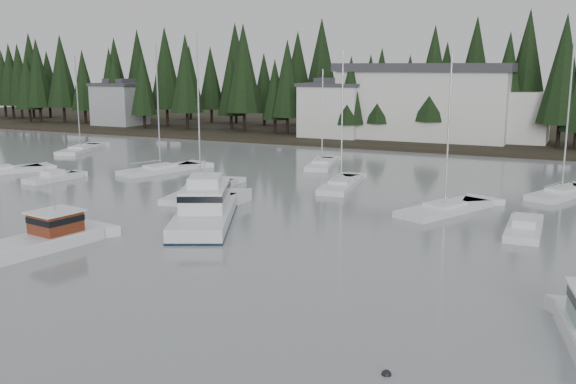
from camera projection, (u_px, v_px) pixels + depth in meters
name	position (u px, v px, depth m)	size (l,w,h in m)	color
far_shore_land	(474.00, 134.00, 105.81)	(240.00, 54.00, 1.00)	black
conifer_treeline	(462.00, 141.00, 96.03)	(200.00, 22.00, 20.00)	black
house_west	(333.00, 109.00, 96.38)	(9.54, 7.42, 8.75)	silver
house_far_west	(120.00, 103.00, 115.64)	(8.48, 7.42, 8.25)	#999EA0
harbor_inn	(439.00, 103.00, 92.88)	(29.50, 11.50, 10.90)	silver
lobster_boat_brown	(38.00, 242.00, 39.27)	(5.25, 8.88, 4.22)	white
cabin_cruiser_center	(205.00, 212.00, 45.94)	(8.44, 12.40, 5.14)	white
sailboat_1	(322.00, 166.00, 71.60)	(4.45, 8.82, 11.26)	white
sailboat_3	(561.00, 195.00, 55.32)	(5.67, 8.92, 13.49)	white
sailboat_4	(445.00, 211.00, 49.32)	(6.32, 9.34, 12.66)	white
sailboat_5	(201.00, 193.00, 56.12)	(4.62, 10.92, 14.38)	white
sailboat_9	(81.00, 151.00, 84.30)	(5.81, 9.97, 12.89)	white
sailboat_10	(161.00, 171.00, 67.98)	(5.59, 9.64, 13.91)	white
sailboat_11	(341.00, 186.00, 59.38)	(3.73, 9.32, 12.95)	white
runabout_0	(53.00, 179.00, 62.83)	(2.75, 5.90, 1.42)	white
runabout_1	(524.00, 231.00, 43.25)	(2.38, 6.84, 1.42)	white
mooring_buoy_dark	(386.00, 375.00, 23.37)	(0.38, 0.38, 0.38)	black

